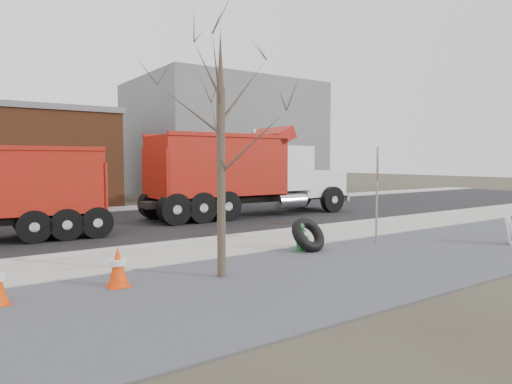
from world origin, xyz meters
TOP-DOWN VIEW (x-y plane):
  - ground at (0.00, 0.00)m, footprint 120.00×120.00m
  - gravel_verge at (0.00, -3.50)m, footprint 60.00×5.00m
  - sidewalk at (0.00, 0.25)m, footprint 60.00×2.50m
  - curb at (0.00, 1.55)m, footprint 60.00×0.15m
  - road at (0.00, 6.30)m, footprint 60.00×9.40m
  - far_sidewalk at (0.00, 12.00)m, footprint 60.00×2.00m
  - building_grey at (9.00, 18.00)m, footprint 12.00×10.00m
  - bare_tree at (-3.20, -2.60)m, footprint 3.20×3.20m
  - fire_hydrant at (-0.04, -1.46)m, footprint 0.46×0.45m
  - truck_tire at (0.18, -1.52)m, footprint 1.15×0.98m
  - stop_sign at (2.47, -1.93)m, footprint 0.59×0.56m
  - traffic_cone_far at (-5.24, -2.09)m, footprint 0.43×0.43m
  - dump_truck_red_a at (3.09, 6.15)m, footprint 9.94×2.92m

SIDE VIEW (x-z plane):
  - ground at x=0.00m, z-range 0.00..0.00m
  - road at x=0.00m, z-range 0.00..0.02m
  - gravel_verge at x=0.00m, z-range 0.00..0.03m
  - sidewalk at x=0.00m, z-range 0.00..0.06m
  - far_sidewalk at x=0.00m, z-range 0.00..0.06m
  - curb at x=0.00m, z-range 0.00..0.11m
  - fire_hydrant at x=-0.04m, z-range -0.03..0.77m
  - traffic_cone_far at x=-5.24m, z-range 0.00..0.82m
  - truck_tire at x=0.18m, z-range -0.05..0.97m
  - stop_sign at x=2.47m, z-range 0.52..3.40m
  - dump_truck_red_a at x=3.09m, z-range 0.03..3.99m
  - bare_tree at x=-3.20m, z-range 0.70..5.90m
  - building_grey at x=9.00m, z-range 0.00..8.00m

